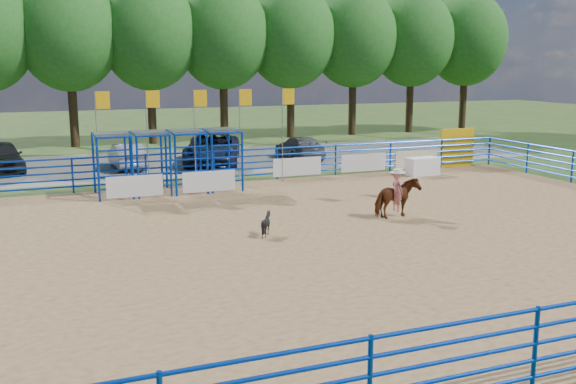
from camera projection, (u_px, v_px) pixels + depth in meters
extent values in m
plane|color=#3A5421|center=(299.00, 240.00, 19.58)|extent=(120.00, 120.00, 0.00)
cube|color=#99784C|center=(299.00, 239.00, 19.58)|extent=(30.00, 20.00, 0.02)
cube|color=gray|center=(181.00, 162.00, 35.11)|extent=(40.00, 10.00, 0.01)
cube|color=white|center=(422.00, 166.00, 30.77)|extent=(1.65, 0.87, 0.85)
imported|color=brown|center=(397.00, 198.00, 22.19)|extent=(1.72, 0.99, 1.37)
imported|color=red|center=(398.00, 172.00, 22.00)|extent=(0.40, 0.54, 1.37)
cylinder|color=white|center=(398.00, 151.00, 21.86)|extent=(0.54, 0.54, 0.12)
imported|color=black|center=(266.00, 224.00, 19.91)|extent=(0.81, 0.76, 0.75)
imported|color=black|center=(2.00, 157.00, 31.70)|extent=(2.45, 4.68, 1.52)
imported|color=gray|center=(127.00, 156.00, 32.82)|extent=(1.52, 3.97, 1.29)
imported|color=#141A33|center=(212.00, 148.00, 34.24)|extent=(4.50, 6.52, 1.66)
imported|color=#5E5D60|center=(300.00, 148.00, 36.01)|extent=(1.92, 4.46, 1.28)
cube|color=white|center=(135.00, 186.00, 25.21)|extent=(2.20, 0.04, 0.85)
cube|color=white|center=(209.00, 181.00, 26.28)|extent=(2.20, 0.04, 0.85)
cube|color=white|center=(297.00, 167.00, 30.00)|extent=(2.40, 0.04, 0.85)
cube|color=white|center=(364.00, 163.00, 31.25)|extent=(2.40, 0.04, 0.85)
cube|color=beige|center=(416.00, 159.00, 32.32)|extent=(2.40, 0.04, 0.90)
cube|color=#E1A50B|center=(457.00, 148.00, 33.25)|extent=(2.00, 0.12, 2.00)
cylinder|color=#3F2B19|center=(73.00, 110.00, 41.07)|extent=(0.56, 0.56, 4.80)
ellipsoid|color=#225A1D|center=(68.00, 27.00, 40.06)|extent=(6.40, 6.40, 7.36)
cylinder|color=#3F2B19|center=(152.00, 108.00, 42.86)|extent=(0.56, 0.56, 4.80)
ellipsoid|color=#225A1D|center=(148.00, 28.00, 41.84)|extent=(6.40, 6.40, 7.36)
cylinder|color=#3F2B19|center=(224.00, 106.00, 44.64)|extent=(0.56, 0.56, 4.80)
ellipsoid|color=#225A1D|center=(222.00, 30.00, 43.63)|extent=(6.40, 6.40, 7.36)
cylinder|color=#3F2B19|center=(291.00, 104.00, 46.42)|extent=(0.56, 0.56, 4.80)
ellipsoid|color=#225A1D|center=(291.00, 31.00, 45.41)|extent=(6.40, 6.40, 7.36)
cylinder|color=#3F2B19|center=(352.00, 103.00, 48.21)|extent=(0.56, 0.56, 4.80)
ellipsoid|color=#225A1D|center=(354.00, 32.00, 47.20)|extent=(6.40, 6.40, 7.36)
cylinder|color=#3F2B19|center=(410.00, 101.00, 49.99)|extent=(0.56, 0.56, 4.80)
ellipsoid|color=#225A1D|center=(412.00, 33.00, 48.98)|extent=(6.40, 6.40, 7.36)
cylinder|color=#3F2B19|center=(463.00, 100.00, 51.78)|extent=(0.56, 0.56, 4.80)
ellipsoid|color=#225A1D|center=(466.00, 34.00, 50.76)|extent=(6.40, 6.40, 7.36)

